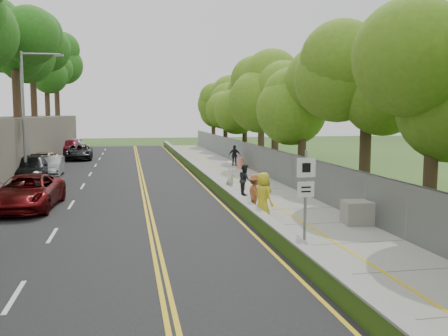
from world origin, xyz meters
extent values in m
plane|color=#33511E|center=(0.00, 0.00, 0.00)|extent=(140.00, 140.00, 0.00)
cube|color=black|center=(-5.40, 15.00, 0.02)|extent=(11.20, 66.00, 0.04)
cube|color=gray|center=(2.55, 15.00, 0.03)|extent=(4.20, 66.00, 0.05)
cube|color=#6ED623|center=(0.25, 15.00, 0.30)|extent=(0.42, 66.00, 0.60)
cube|color=slate|center=(4.65, 15.00, 1.00)|extent=(0.04, 66.00, 2.00)
cylinder|color=gray|center=(-10.70, 14.00, 4.00)|extent=(0.18, 0.18, 8.00)
cylinder|color=gray|center=(-9.60, 14.00, 7.85)|extent=(2.30, 0.13, 0.13)
cube|color=gray|center=(-8.52, 14.00, 7.80)|extent=(0.50, 0.22, 0.14)
cylinder|color=gray|center=(1.05, -3.00, 1.60)|extent=(0.09, 0.09, 3.10)
cube|color=white|center=(1.05, -3.03, 2.60)|extent=(0.62, 0.04, 0.62)
cube|color=white|center=(1.05, -3.03, 1.90)|extent=(0.56, 0.04, 0.50)
cylinder|color=red|center=(4.01, 19.58, 0.48)|extent=(0.52, 0.52, 0.85)
cube|color=gray|center=(4.30, -0.35, 0.50)|extent=(1.44, 1.14, 0.89)
imported|color=#640C0F|center=(-9.00, 5.28, 0.80)|extent=(2.86, 5.61, 1.52)
imported|color=black|center=(-10.60, 14.68, 0.84)|extent=(2.70, 5.68, 1.60)
imported|color=tan|center=(-10.60, 19.49, 0.83)|extent=(2.26, 4.79, 1.58)
imported|color=#9CA0A2|center=(-9.72, 17.26, 0.72)|extent=(1.55, 4.18, 1.36)
imported|color=black|center=(-9.00, 29.59, 0.74)|extent=(2.55, 5.16, 1.41)
imported|color=maroon|center=(-10.60, 36.49, 0.75)|extent=(2.47, 5.05, 1.41)
imported|color=silver|center=(-10.45, 39.99, 0.81)|extent=(1.83, 4.50, 1.53)
imported|color=gold|center=(0.75, 1.00, 1.01)|extent=(0.92, 1.10, 1.93)
imported|color=white|center=(0.75, 7.55, 0.94)|extent=(0.45, 0.66, 1.78)
imported|color=black|center=(1.45, 7.14, 0.86)|extent=(0.66, 0.82, 1.61)
imported|color=#A05830|center=(0.75, 2.23, 0.91)|extent=(0.76, 1.17, 1.72)
imported|color=black|center=(3.97, 21.47, 0.89)|extent=(1.06, 0.67, 1.68)
camera|label=1|loc=(-4.49, -18.03, 4.33)|focal=40.00mm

